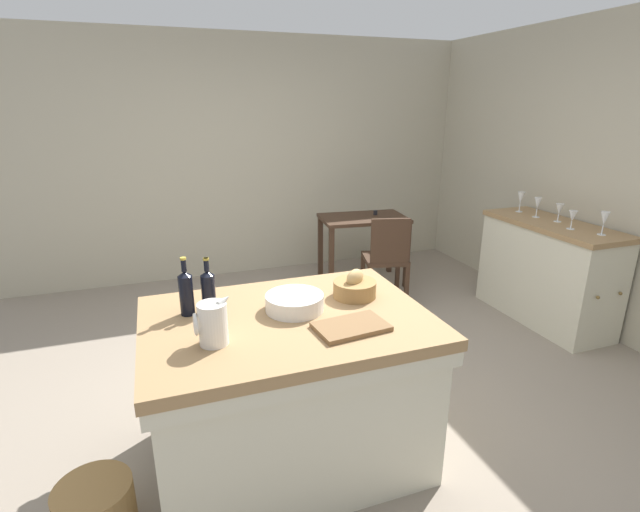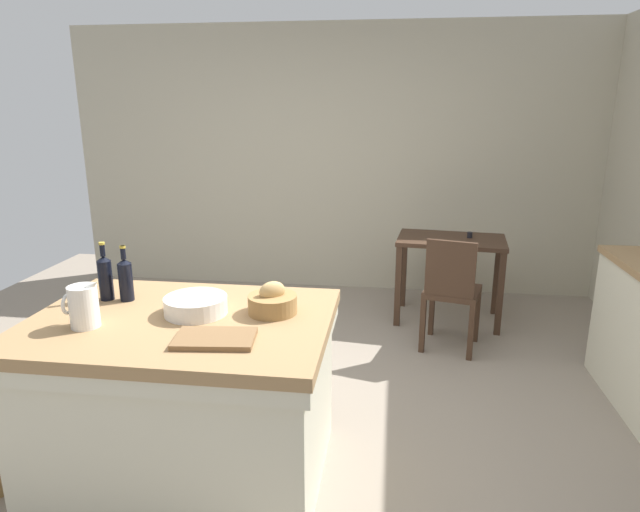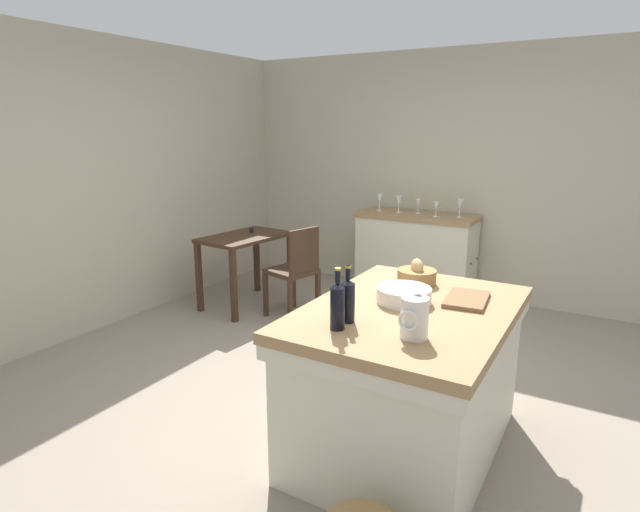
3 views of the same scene
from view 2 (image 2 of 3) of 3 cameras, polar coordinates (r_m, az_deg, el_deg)
The scene contains 11 objects.
ground_plane at distance 3.49m, azimuth -3.29°, elevation -16.44°, with size 6.76×6.76×0.00m, color gray.
wall_back at distance 5.56m, azimuth 1.65°, elevation 9.88°, with size 5.32×0.12×2.60m, color #B2AA93.
island_table at distance 2.89m, azimuth -13.84°, elevation -13.57°, with size 1.44×1.04×0.86m.
writing_desk at distance 4.85m, azimuth 13.45°, elevation 0.43°, with size 0.96×0.66×0.79m.
wooden_chair at distance 4.27m, azimuth 13.51°, elevation -3.47°, with size 0.49×0.49×0.90m.
pitcher at distance 2.72m, azimuth -23.41°, elevation -4.78°, with size 0.17×0.13×0.24m.
wash_bowl at distance 2.74m, azimuth -12.80°, elevation -5.02°, with size 0.30×0.30×0.09m, color silver.
bread_basket at distance 2.68m, azimuth -4.97°, elevation -4.80°, with size 0.24×0.24×0.16m.
cutting_board at distance 2.42m, azimuth -10.89°, elevation -8.44°, with size 0.34×0.22×0.02m, color brown.
wine_bottle_dark at distance 2.99m, azimuth -19.58°, elevation -2.22°, with size 0.07×0.07×0.29m.
wine_bottle_amber at distance 3.04m, azimuth -21.45°, elevation -2.01°, with size 0.07×0.07×0.31m.
Camera 2 is at (0.59, -2.90, 1.85)m, focal length 30.74 mm.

